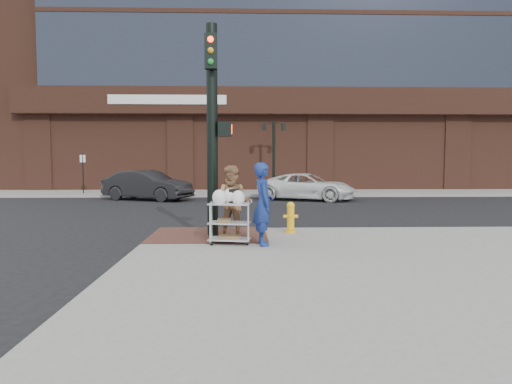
{
  "coord_description": "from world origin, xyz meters",
  "views": [
    {
      "loc": [
        0.23,
        -10.13,
        1.96
      ],
      "look_at": [
        0.52,
        0.08,
        1.25
      ],
      "focal_mm": 32.0,
      "sensor_mm": 36.0,
      "label": 1
    }
  ],
  "objects_px": {
    "minivan_white": "(307,187)",
    "utility_cart": "(230,219)",
    "woman_blue": "(263,204)",
    "lamp_post": "(274,149)",
    "fire_hydrant": "(291,217)",
    "sedan_dark": "(147,185)",
    "traffic_signal_pole": "(213,124)",
    "pedestrian_tan": "(233,203)"
  },
  "relations": [
    {
      "from": "woman_blue",
      "to": "utility_cart",
      "type": "xyz_separation_m",
      "value": [
        -0.72,
        0.15,
        -0.34
      ]
    },
    {
      "from": "utility_cart",
      "to": "woman_blue",
      "type": "bearing_deg",
      "value": -11.82
    },
    {
      "from": "lamp_post",
      "to": "utility_cart",
      "type": "bearing_deg",
      "value": -97.2
    },
    {
      "from": "lamp_post",
      "to": "traffic_signal_pole",
      "type": "distance_m",
      "value": 15.43
    },
    {
      "from": "lamp_post",
      "to": "traffic_signal_pole",
      "type": "relative_size",
      "value": 0.8
    },
    {
      "from": "traffic_signal_pole",
      "to": "woman_blue",
      "type": "bearing_deg",
      "value": -48.02
    },
    {
      "from": "sedan_dark",
      "to": "minivan_white",
      "type": "relative_size",
      "value": 0.94
    },
    {
      "from": "lamp_post",
      "to": "utility_cart",
      "type": "relative_size",
      "value": 3.33
    },
    {
      "from": "traffic_signal_pole",
      "to": "sedan_dark",
      "type": "height_order",
      "value": "traffic_signal_pole"
    },
    {
      "from": "sedan_dark",
      "to": "utility_cart",
      "type": "relative_size",
      "value": 3.71
    },
    {
      "from": "utility_cart",
      "to": "lamp_post",
      "type": "bearing_deg",
      "value": 82.8
    },
    {
      "from": "traffic_signal_pole",
      "to": "woman_blue",
      "type": "relative_size",
      "value": 2.83
    },
    {
      "from": "woman_blue",
      "to": "pedestrian_tan",
      "type": "xyz_separation_m",
      "value": [
        -0.65,
        0.7,
        -0.03
      ]
    },
    {
      "from": "lamp_post",
      "to": "utility_cart",
      "type": "distance_m",
      "value": 16.58
    },
    {
      "from": "pedestrian_tan",
      "to": "fire_hydrant",
      "type": "height_order",
      "value": "pedestrian_tan"
    },
    {
      "from": "sedan_dark",
      "to": "fire_hydrant",
      "type": "xyz_separation_m",
      "value": [
        5.89,
        -11.22,
        -0.19
      ]
    },
    {
      "from": "lamp_post",
      "to": "woman_blue",
      "type": "xyz_separation_m",
      "value": [
        -1.34,
        -16.49,
        -1.58
      ]
    },
    {
      "from": "pedestrian_tan",
      "to": "utility_cart",
      "type": "height_order",
      "value": "pedestrian_tan"
    },
    {
      "from": "traffic_signal_pole",
      "to": "sedan_dark",
      "type": "distance_m",
      "value": 12.43
    },
    {
      "from": "sedan_dark",
      "to": "fire_hydrant",
      "type": "bearing_deg",
      "value": -128.71
    },
    {
      "from": "fire_hydrant",
      "to": "pedestrian_tan",
      "type": "bearing_deg",
      "value": -146.69
    },
    {
      "from": "lamp_post",
      "to": "woman_blue",
      "type": "bearing_deg",
      "value": -94.65
    },
    {
      "from": "woman_blue",
      "to": "sedan_dark",
      "type": "distance_m",
      "value": 13.84
    },
    {
      "from": "pedestrian_tan",
      "to": "traffic_signal_pole",
      "type": "bearing_deg",
      "value": 141.42
    },
    {
      "from": "traffic_signal_pole",
      "to": "fire_hydrant",
      "type": "distance_m",
      "value": 2.99
    },
    {
      "from": "minivan_white",
      "to": "fire_hydrant",
      "type": "relative_size",
      "value": 6.09
    },
    {
      "from": "traffic_signal_pole",
      "to": "minivan_white",
      "type": "relative_size",
      "value": 1.05
    },
    {
      "from": "lamp_post",
      "to": "pedestrian_tan",
      "type": "xyz_separation_m",
      "value": [
        -1.99,
        -15.79,
        -1.62
      ]
    },
    {
      "from": "lamp_post",
      "to": "minivan_white",
      "type": "bearing_deg",
      "value": -70.16
    },
    {
      "from": "utility_cart",
      "to": "fire_hydrant",
      "type": "distance_m",
      "value": 2.1
    },
    {
      "from": "pedestrian_tan",
      "to": "utility_cart",
      "type": "relative_size",
      "value": 1.41
    },
    {
      "from": "sedan_dark",
      "to": "utility_cart",
      "type": "bearing_deg",
      "value": -137.26
    },
    {
      "from": "pedestrian_tan",
      "to": "fire_hydrant",
      "type": "xyz_separation_m",
      "value": [
        1.41,
        0.93,
        -0.45
      ]
    },
    {
      "from": "lamp_post",
      "to": "minivan_white",
      "type": "xyz_separation_m",
      "value": [
        1.39,
        -3.85,
        -1.96
      ]
    },
    {
      "from": "pedestrian_tan",
      "to": "utility_cart",
      "type": "bearing_deg",
      "value": -87.09
    },
    {
      "from": "utility_cart",
      "to": "pedestrian_tan",
      "type": "bearing_deg",
      "value": 82.5
    },
    {
      "from": "traffic_signal_pole",
      "to": "woman_blue",
      "type": "distance_m",
      "value": 2.47
    },
    {
      "from": "lamp_post",
      "to": "minivan_white",
      "type": "distance_m",
      "value": 4.53
    },
    {
      "from": "traffic_signal_pole",
      "to": "sedan_dark",
      "type": "bearing_deg",
      "value": 109.01
    },
    {
      "from": "minivan_white",
      "to": "pedestrian_tan",
      "type": "bearing_deg",
      "value": -173.29
    },
    {
      "from": "minivan_white",
      "to": "utility_cart",
      "type": "distance_m",
      "value": 12.96
    },
    {
      "from": "sedan_dark",
      "to": "minivan_white",
      "type": "xyz_separation_m",
      "value": [
        7.86,
        -0.21,
        -0.07
      ]
    }
  ]
}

